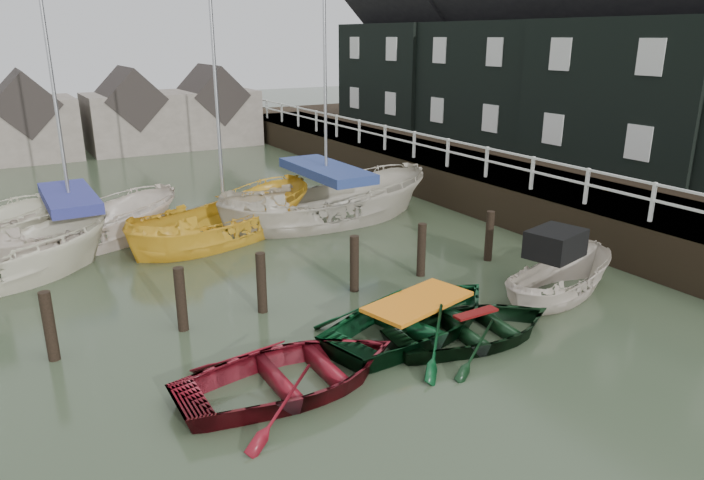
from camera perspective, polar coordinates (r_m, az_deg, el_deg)
ground at (r=12.45m, az=2.57°, el=-10.31°), size 120.00×120.00×0.00m
pier at (r=25.18m, az=8.31°, el=5.97°), size 3.04×32.00×2.70m
land_strip at (r=29.05m, az=16.83°, el=5.56°), size 14.00×38.00×1.50m
quay_houses at (r=27.55m, az=20.04°, el=16.57°), size 6.52×28.14×10.01m
mooring_pilings at (r=14.17m, az=-7.88°, el=-4.56°), size 13.72×0.22×1.80m
far_sheds at (r=36.03m, az=-19.75°, el=10.59°), size 14.00×4.08×4.39m
rowboat_red at (r=11.39m, az=-5.33°, el=-13.29°), size 4.15×2.97×0.86m
rowboat_green at (r=13.37m, az=5.93°, el=-8.28°), size 5.17×4.22×0.94m
rowboat_dkgreen at (r=13.23m, az=11.04°, el=-8.84°), size 4.04×3.07×0.79m
motorboat at (r=15.78m, az=18.10°, el=-4.44°), size 4.15×2.36×2.34m
sailboat_b at (r=20.04m, az=-23.79°, el=-0.48°), size 6.94×3.95×11.86m
sailboat_c at (r=19.75m, az=-11.41°, el=0.31°), size 7.15×4.55×10.22m
sailboat_d at (r=21.05m, az=-2.30°, el=1.92°), size 7.61×3.08×13.20m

